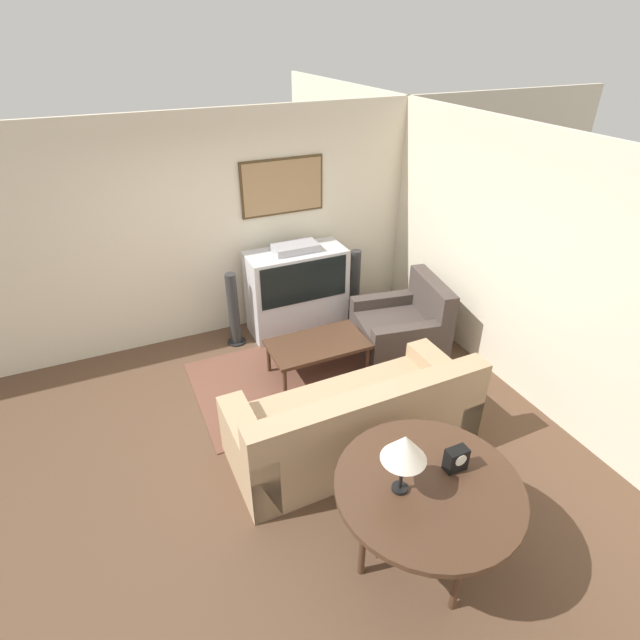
{
  "coord_description": "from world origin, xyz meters",
  "views": [
    {
      "loc": [
        -1.13,
        -3.52,
        3.48
      ],
      "look_at": [
        0.75,
        0.62,
        0.75
      ],
      "focal_mm": 28.0,
      "sensor_mm": 36.0,
      "label": 1
    }
  ],
  "objects_px": {
    "console_table": "(428,491)",
    "speaker_tower_right": "(355,286)",
    "tv": "(297,290)",
    "table_lamp": "(405,449)",
    "speaker_tower_left": "(234,311)",
    "armchair": "(402,328)",
    "couch": "(355,423)",
    "mantel_clock": "(456,459)",
    "coffee_table": "(318,346)"
  },
  "relations": [
    {
      "from": "armchair",
      "to": "speaker_tower_right",
      "type": "xyz_separation_m",
      "value": [
        -0.16,
        0.95,
        0.17
      ]
    },
    {
      "from": "coffee_table",
      "to": "armchair",
      "type": "bearing_deg",
      "value": 3.06
    },
    {
      "from": "couch",
      "to": "speaker_tower_left",
      "type": "height_order",
      "value": "speaker_tower_left"
    },
    {
      "from": "speaker_tower_left",
      "to": "console_table",
      "type": "bearing_deg",
      "value": -82.96
    },
    {
      "from": "tv",
      "to": "console_table",
      "type": "height_order",
      "value": "tv"
    },
    {
      "from": "couch",
      "to": "table_lamp",
      "type": "height_order",
      "value": "table_lamp"
    },
    {
      "from": "speaker_tower_left",
      "to": "couch",
      "type": "bearing_deg",
      "value": -77.26
    },
    {
      "from": "couch",
      "to": "mantel_clock",
      "type": "bearing_deg",
      "value": 97.24
    },
    {
      "from": "console_table",
      "to": "speaker_tower_left",
      "type": "relative_size",
      "value": 1.36
    },
    {
      "from": "armchair",
      "to": "couch",
      "type": "bearing_deg",
      "value": -36.34
    },
    {
      "from": "armchair",
      "to": "speaker_tower_left",
      "type": "bearing_deg",
      "value": -107.78
    },
    {
      "from": "couch",
      "to": "speaker_tower_left",
      "type": "relative_size",
      "value": 2.39
    },
    {
      "from": "table_lamp",
      "to": "mantel_clock",
      "type": "xyz_separation_m",
      "value": [
        0.45,
        -0.0,
        -0.29
      ]
    },
    {
      "from": "tv",
      "to": "console_table",
      "type": "bearing_deg",
      "value": -96.84
    },
    {
      "from": "console_table",
      "to": "mantel_clock",
      "type": "xyz_separation_m",
      "value": [
        0.25,
        0.05,
        0.15
      ]
    },
    {
      "from": "console_table",
      "to": "speaker_tower_right",
      "type": "height_order",
      "value": "speaker_tower_right"
    },
    {
      "from": "armchair",
      "to": "coffee_table",
      "type": "relative_size",
      "value": 1.01
    },
    {
      "from": "coffee_table",
      "to": "mantel_clock",
      "type": "height_order",
      "value": "mantel_clock"
    },
    {
      "from": "tv",
      "to": "mantel_clock",
      "type": "bearing_deg",
      "value": -92.8
    },
    {
      "from": "table_lamp",
      "to": "speaker_tower_left",
      "type": "bearing_deg",
      "value": 93.71
    },
    {
      "from": "tv",
      "to": "table_lamp",
      "type": "xyz_separation_m",
      "value": [
        -0.61,
        -3.37,
        0.61
      ]
    },
    {
      "from": "console_table",
      "to": "table_lamp",
      "type": "relative_size",
      "value": 2.69
    },
    {
      "from": "couch",
      "to": "mantel_clock",
      "type": "relative_size",
      "value": 12.88
    },
    {
      "from": "tv",
      "to": "table_lamp",
      "type": "bearing_deg",
      "value": -100.32
    },
    {
      "from": "speaker_tower_left",
      "to": "speaker_tower_right",
      "type": "bearing_deg",
      "value": 0.0
    },
    {
      "from": "couch",
      "to": "speaker_tower_left",
      "type": "bearing_deg",
      "value": -78.23
    },
    {
      "from": "couch",
      "to": "coffee_table",
      "type": "distance_m",
      "value": 1.22
    },
    {
      "from": "armchair",
      "to": "console_table",
      "type": "bearing_deg",
      "value": -19.81
    },
    {
      "from": "tv",
      "to": "coffee_table",
      "type": "height_order",
      "value": "tv"
    },
    {
      "from": "couch",
      "to": "speaker_tower_right",
      "type": "height_order",
      "value": "speaker_tower_right"
    },
    {
      "from": "console_table",
      "to": "tv",
      "type": "bearing_deg",
      "value": 83.16
    },
    {
      "from": "coffee_table",
      "to": "mantel_clock",
      "type": "relative_size",
      "value": 6.17
    },
    {
      "from": "couch",
      "to": "mantel_clock",
      "type": "height_order",
      "value": "mantel_clock"
    },
    {
      "from": "armchair",
      "to": "table_lamp",
      "type": "xyz_separation_m",
      "value": [
        -1.61,
        -2.41,
        0.88
      ]
    },
    {
      "from": "couch",
      "to": "table_lamp",
      "type": "distance_m",
      "value": 1.45
    },
    {
      "from": "tv",
      "to": "speaker_tower_right",
      "type": "xyz_separation_m",
      "value": [
        0.83,
        -0.01,
        -0.11
      ]
    },
    {
      "from": "table_lamp",
      "to": "speaker_tower_right",
      "type": "distance_m",
      "value": 3.73
    },
    {
      "from": "speaker_tower_left",
      "to": "speaker_tower_right",
      "type": "height_order",
      "value": "same"
    },
    {
      "from": "armchair",
      "to": "coffee_table",
      "type": "distance_m",
      "value": 1.16
    },
    {
      "from": "table_lamp",
      "to": "speaker_tower_right",
      "type": "relative_size",
      "value": 0.51
    },
    {
      "from": "console_table",
      "to": "mantel_clock",
      "type": "relative_size",
      "value": 7.31
    },
    {
      "from": "armchair",
      "to": "mantel_clock",
      "type": "relative_size",
      "value": 6.25
    },
    {
      "from": "tv",
      "to": "console_table",
      "type": "distance_m",
      "value": 3.45
    },
    {
      "from": "console_table",
      "to": "speaker_tower_left",
      "type": "distance_m",
      "value": 3.45
    },
    {
      "from": "speaker_tower_right",
      "to": "tv",
      "type": "bearing_deg",
      "value": 179.54
    },
    {
      "from": "coffee_table",
      "to": "console_table",
      "type": "bearing_deg",
      "value": -95.83
    },
    {
      "from": "speaker_tower_left",
      "to": "tv",
      "type": "bearing_deg",
      "value": 0.46
    },
    {
      "from": "tv",
      "to": "coffee_table",
      "type": "relative_size",
      "value": 1.12
    },
    {
      "from": "mantel_clock",
      "to": "speaker_tower_left",
      "type": "xyz_separation_m",
      "value": [
        -0.67,
        3.37,
        -0.43
      ]
    },
    {
      "from": "couch",
      "to": "armchair",
      "type": "distance_m",
      "value": 1.83
    }
  ]
}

